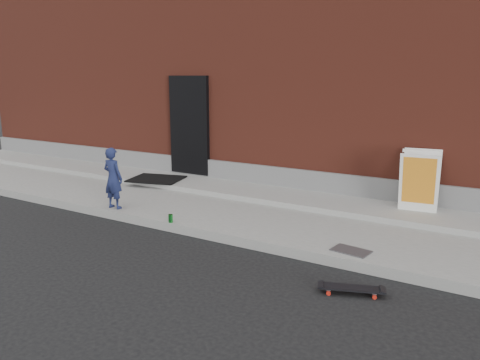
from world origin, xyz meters
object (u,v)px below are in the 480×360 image
Objects in this scene: child at (113,178)px; skateboard at (351,288)px; soda_can at (171,218)px; pizza_sign at (420,180)px.

skateboard is at bearing 169.53° from child.
skateboard is 3.36m from soda_can.
pizza_sign reaches higher than child.
pizza_sign reaches higher than soda_can.
pizza_sign is at bearing -154.14° from child.
child is 1.07× the size of pizza_sign.
pizza_sign is 7.68× the size of soda_can.
pizza_sign is at bearing 36.60° from soda_can.
child reaches higher than skateboard.
soda_can is at bearing 173.75° from child.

